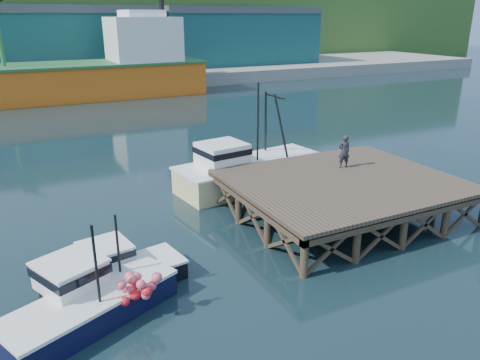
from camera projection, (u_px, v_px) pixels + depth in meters
ground at (255, 233)px, 24.29m from camera, size 300.00×300.00×0.00m
wharf at (345, 183)px, 25.82m from camera, size 12.00×10.00×2.62m
far_quay at (67, 73)px, 82.88m from camera, size 160.00×40.00×2.00m
warehouse_mid at (67, 42)px, 76.84m from camera, size 28.00×16.00×9.00m
warehouse_right at (231, 38)px, 89.59m from camera, size 30.00×16.00×9.00m
cargo_ship at (19, 76)px, 60.00m from camera, size 55.50×10.00×13.75m
hillside at (43, 14)px, 104.81m from camera, size 220.00×50.00×22.00m
boat_navy at (86, 298)px, 17.29m from camera, size 6.90×4.89×4.07m
boat_black at (113, 273)px, 19.34m from camera, size 5.99×4.98×3.54m
trawler at (248, 166)px, 30.56m from camera, size 10.50×4.93×6.77m
dockworker at (344, 151)px, 27.61m from camera, size 0.81×0.63×1.97m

